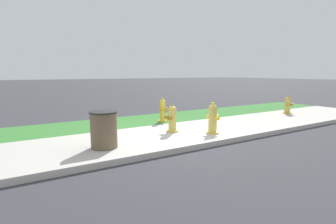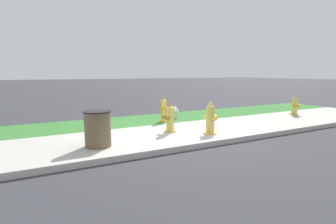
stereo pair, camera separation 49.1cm
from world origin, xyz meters
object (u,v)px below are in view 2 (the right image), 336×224
(trash_bin, at_px, (98,129))
(fire_hydrant_far_end, at_px, (170,119))
(fire_hydrant_mid_block, at_px, (210,119))
(small_white_dog, at_px, (175,111))
(fire_hydrant_across_street, at_px, (164,110))
(fire_hydrant_near_corner, at_px, (295,106))

(trash_bin, bearing_deg, fire_hydrant_far_end, 14.30)
(fire_hydrant_mid_block, relative_size, trash_bin, 1.05)
(fire_hydrant_far_end, distance_m, small_white_dog, 2.25)
(fire_hydrant_across_street, relative_size, small_white_dog, 1.57)
(fire_hydrant_mid_block, bearing_deg, fire_hydrant_far_end, -138.93)
(fire_hydrant_mid_block, bearing_deg, fire_hydrant_across_street, 179.58)
(fire_hydrant_across_street, height_order, trash_bin, trash_bin)
(fire_hydrant_far_end, relative_size, small_white_dog, 1.52)
(small_white_dog, height_order, trash_bin, trash_bin)
(small_white_dog, bearing_deg, fire_hydrant_far_end, 164.47)
(fire_hydrant_mid_block, distance_m, trash_bin, 2.83)
(fire_hydrant_across_street, xyz_separation_m, small_white_dog, (0.69, 0.45, -0.13))
(fire_hydrant_near_corner, bearing_deg, fire_hydrant_across_street, -44.13)
(fire_hydrant_mid_block, height_order, trash_bin, fire_hydrant_mid_block)
(fire_hydrant_across_street, height_order, small_white_dog, fire_hydrant_across_street)
(fire_hydrant_near_corner, xyz_separation_m, trash_bin, (-7.55, -0.85, 0.06))
(fire_hydrant_across_street, distance_m, fire_hydrant_near_corner, 5.09)
(fire_hydrant_far_end, bearing_deg, trash_bin, 155.16)
(fire_hydrant_across_street, xyz_separation_m, trash_bin, (-2.57, -1.94, 0.02))
(small_white_dog, distance_m, trash_bin, 4.05)
(fire_hydrant_across_street, distance_m, fire_hydrant_mid_block, 2.15)
(fire_hydrant_across_street, bearing_deg, small_white_dog, -177.44)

